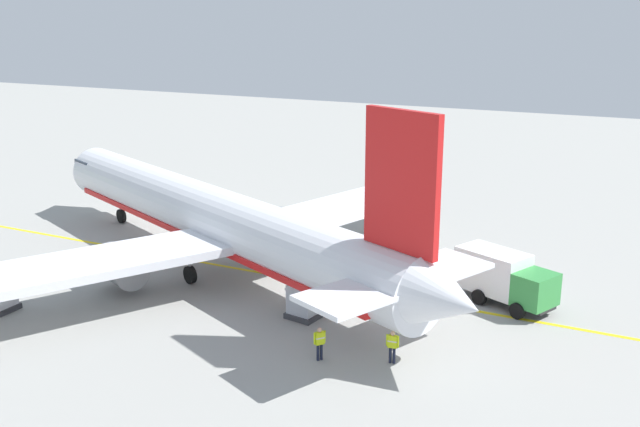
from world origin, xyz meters
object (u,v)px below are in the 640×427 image
(service_truck_fuel, at_px, (504,277))
(crew_marshaller, at_px, (392,344))
(airliner_foreground, at_px, (217,219))
(cargo_container_mid, at_px, (343,256))
(crew_loader_left, at_px, (320,341))
(cargo_container_near, at_px, (304,301))

(service_truck_fuel, height_order, crew_marshaller, service_truck_fuel)
(airliner_foreground, bearing_deg, crew_marshaller, -115.99)
(cargo_container_mid, xyz_separation_m, crew_loader_left, (-12.03, -4.30, 0.06))
(crew_marshaller, relative_size, crew_loader_left, 0.98)
(cargo_container_mid, relative_size, crew_marshaller, 1.19)
(service_truck_fuel, relative_size, cargo_container_mid, 3.15)
(airliner_foreground, xyz_separation_m, crew_marshaller, (-7.14, -14.64, -2.43))
(crew_marshaller, bearing_deg, cargo_container_mid, 34.85)
(service_truck_fuel, bearing_deg, cargo_container_mid, 83.52)
(service_truck_fuel, relative_size, crew_marshaller, 3.76)
(service_truck_fuel, relative_size, crew_loader_left, 3.68)
(airliner_foreground, height_order, cargo_container_near, airliner_foreground)
(service_truck_fuel, distance_m, cargo_container_near, 11.39)
(cargo_container_near, bearing_deg, cargo_container_mid, 9.44)
(cargo_container_mid, relative_size, crew_loader_left, 1.17)
(airliner_foreground, relative_size, cargo_container_mid, 20.25)
(cargo_container_near, bearing_deg, crew_marshaller, -115.37)
(airliner_foreground, distance_m, crew_loader_left, 14.37)
(crew_loader_left, bearing_deg, cargo_container_mid, 19.67)
(cargo_container_near, height_order, crew_loader_left, cargo_container_near)
(cargo_container_near, height_order, crew_marshaller, cargo_container_near)
(airliner_foreground, height_order, service_truck_fuel, airliner_foreground)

